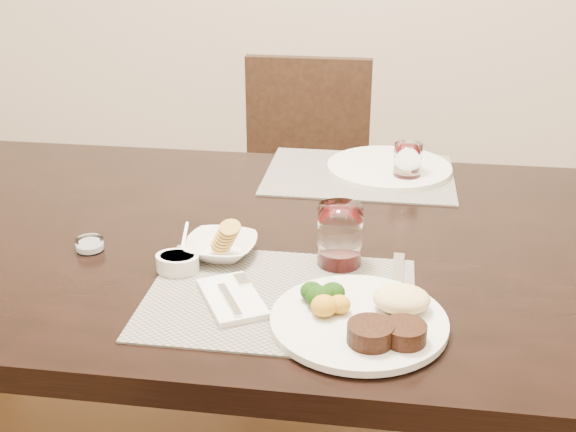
# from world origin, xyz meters

# --- Properties ---
(dining_table) EXTENTS (2.00, 1.00, 0.75)m
(dining_table) POSITION_xyz_m (0.00, 0.00, 0.67)
(dining_table) COLOR black
(dining_table) RESTS_ON ground
(chair_far) EXTENTS (0.42, 0.42, 0.90)m
(chair_far) POSITION_xyz_m (0.00, 0.93, 0.50)
(chair_far) COLOR black
(chair_far) RESTS_ON ground
(placemat_near) EXTENTS (0.46, 0.34, 0.00)m
(placemat_near) POSITION_xyz_m (0.11, -0.25, 0.75)
(placemat_near) COLOR slate
(placemat_near) RESTS_ON dining_table
(placemat_far) EXTENTS (0.46, 0.34, 0.00)m
(placemat_far) POSITION_xyz_m (0.21, 0.37, 0.75)
(placemat_far) COLOR slate
(placemat_far) RESTS_ON dining_table
(dinner_plate) EXTENTS (0.29, 0.29, 0.05)m
(dinner_plate) POSITION_xyz_m (0.26, -0.32, 0.77)
(dinner_plate) COLOR silver
(dinner_plate) RESTS_ON placemat_near
(napkin_fork) EXTENTS (0.15, 0.18, 0.02)m
(napkin_fork) POSITION_xyz_m (0.03, -0.27, 0.76)
(napkin_fork) COLOR silver
(napkin_fork) RESTS_ON placemat_near
(steak_knife) EXTENTS (0.03, 0.27, 0.01)m
(steak_knife) POSITION_xyz_m (0.31, -0.24, 0.76)
(steak_knife) COLOR silver
(steak_knife) RESTS_ON placemat_near
(cracker_bowl) EXTENTS (0.14, 0.14, 0.06)m
(cracker_bowl) POSITION_xyz_m (-0.03, -0.11, 0.77)
(cracker_bowl) COLOR silver
(cracker_bowl) RESTS_ON placemat_near
(sauce_ramekin) EXTENTS (0.08, 0.12, 0.06)m
(sauce_ramekin) POSITION_xyz_m (-0.09, -0.18, 0.77)
(sauce_ramekin) COLOR silver
(sauce_ramekin) RESTS_ON placemat_near
(wine_glass_near) EXTENTS (0.08, 0.08, 0.12)m
(wine_glass_near) POSITION_xyz_m (0.20, -0.11, 0.81)
(wine_glass_near) COLOR white
(wine_glass_near) RESTS_ON placemat_near
(far_plate) EXTENTS (0.31, 0.31, 0.01)m
(far_plate) POSITION_xyz_m (0.28, 0.41, 0.76)
(far_plate) COLOR silver
(far_plate) RESTS_ON placemat_far
(wine_glass_far) EXTENTS (0.07, 0.07, 0.09)m
(wine_glass_far) POSITION_xyz_m (0.32, 0.34, 0.79)
(wine_glass_far) COLOR white
(wine_glass_far) RESTS_ON placemat_far
(salt_cellar) EXTENTS (0.05, 0.05, 0.02)m
(salt_cellar) POSITION_xyz_m (-0.29, -0.12, 0.76)
(salt_cellar) COLOR white
(salt_cellar) RESTS_ON dining_table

